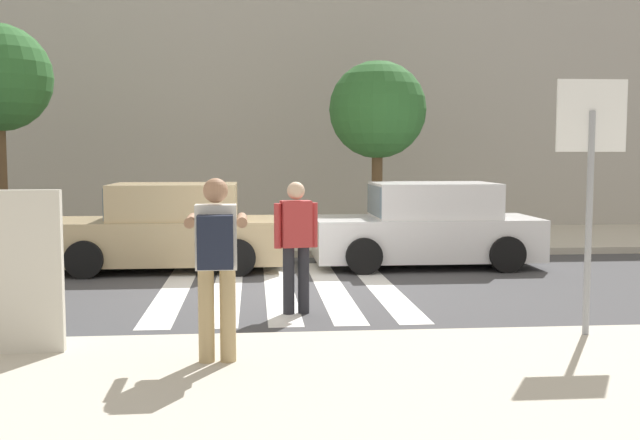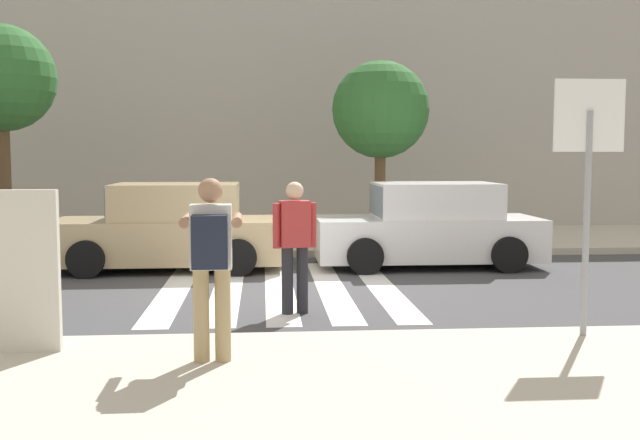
# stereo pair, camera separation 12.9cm
# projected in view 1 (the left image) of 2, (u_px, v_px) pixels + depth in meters

# --- Properties ---
(ground_plane) EXTENTS (120.00, 120.00, 0.00)m
(ground_plane) POSITION_uv_depth(u_px,v_px,m) (280.00, 291.00, 11.38)
(ground_plane) COLOR #424244
(sidewalk_far) EXTENTS (60.00, 4.80, 0.14)m
(sidewalk_far) POSITION_uv_depth(u_px,v_px,m) (271.00, 241.00, 17.32)
(sidewalk_far) COLOR beige
(sidewalk_far) RESTS_ON ground
(building_facade_far) EXTENTS (56.00, 4.00, 7.75)m
(building_facade_far) POSITION_uv_depth(u_px,v_px,m) (266.00, 91.00, 21.35)
(building_facade_far) COLOR #ADA89E
(building_facade_far) RESTS_ON ground
(crosswalk_stripe_0) EXTENTS (0.44, 5.20, 0.01)m
(crosswalk_stripe_0) POSITION_uv_depth(u_px,v_px,m) (175.00, 290.00, 11.43)
(crosswalk_stripe_0) COLOR silver
(crosswalk_stripe_0) RESTS_ON ground
(crosswalk_stripe_1) EXTENTS (0.44, 5.20, 0.01)m
(crosswalk_stripe_1) POSITION_uv_depth(u_px,v_px,m) (227.00, 289.00, 11.50)
(crosswalk_stripe_1) COLOR silver
(crosswalk_stripe_1) RESTS_ON ground
(crosswalk_stripe_2) EXTENTS (0.44, 5.20, 0.01)m
(crosswalk_stripe_2) POSITION_uv_depth(u_px,v_px,m) (279.00, 288.00, 11.57)
(crosswalk_stripe_2) COLOR silver
(crosswalk_stripe_2) RESTS_ON ground
(crosswalk_stripe_3) EXTENTS (0.44, 5.20, 0.01)m
(crosswalk_stripe_3) POSITION_uv_depth(u_px,v_px,m) (331.00, 288.00, 11.64)
(crosswalk_stripe_3) COLOR silver
(crosswalk_stripe_3) RESTS_ON ground
(crosswalk_stripe_4) EXTENTS (0.44, 5.20, 0.01)m
(crosswalk_stripe_4) POSITION_uv_depth(u_px,v_px,m) (381.00, 287.00, 11.71)
(crosswalk_stripe_4) COLOR silver
(crosswalk_stripe_4) RESTS_ON ground
(stop_sign) EXTENTS (0.76, 0.08, 2.73)m
(stop_sign) POSITION_uv_depth(u_px,v_px,m) (591.00, 150.00, 7.92)
(stop_sign) COLOR gray
(stop_sign) RESTS_ON sidewalk_near
(photographer_with_backpack) EXTENTS (0.59, 0.85, 1.72)m
(photographer_with_backpack) POSITION_uv_depth(u_px,v_px,m) (216.00, 254.00, 6.91)
(photographer_with_backpack) COLOR tan
(photographer_with_backpack) RESTS_ON sidewalk_near
(pedestrian_crossing) EXTENTS (0.57, 0.31, 1.72)m
(pedestrian_crossing) POSITION_uv_depth(u_px,v_px,m) (296.00, 240.00, 9.69)
(pedestrian_crossing) COLOR #232328
(pedestrian_crossing) RESTS_ON ground
(parked_car_tan) EXTENTS (4.10, 1.92, 1.55)m
(parked_car_tan) POSITION_uv_depth(u_px,v_px,m) (169.00, 229.00, 13.42)
(parked_car_tan) COLOR tan
(parked_car_tan) RESTS_ON ground
(parked_car_white) EXTENTS (4.10, 1.92, 1.55)m
(parked_car_white) POSITION_uv_depth(u_px,v_px,m) (427.00, 227.00, 13.84)
(parked_car_white) COLOR white
(parked_car_white) RESTS_ON ground
(street_tree_center) EXTENTS (2.13, 2.13, 3.97)m
(street_tree_center) POSITION_uv_depth(u_px,v_px,m) (378.00, 111.00, 16.38)
(street_tree_center) COLOR brown
(street_tree_center) RESTS_ON sidewalk_far
(advertising_board) EXTENTS (1.10, 0.11, 1.60)m
(advertising_board) POSITION_uv_depth(u_px,v_px,m) (5.00, 272.00, 7.28)
(advertising_board) COLOR beige
(advertising_board) RESTS_ON sidewalk_near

